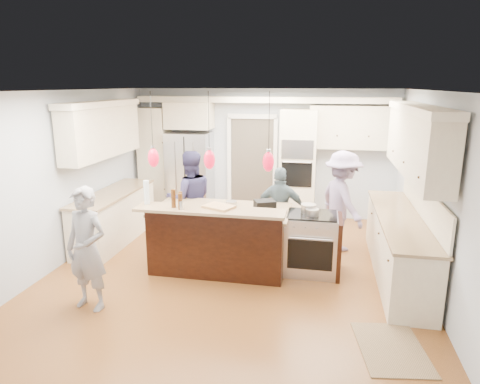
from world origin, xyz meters
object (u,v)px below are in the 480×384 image
Objects in this scene: refrigerator at (190,174)px; island_range at (313,243)px; person_bar_end at (87,249)px; kitchen_island at (221,237)px; person_far_left at (190,199)px.

refrigerator is 1.96× the size of island_range.
kitchen_island is at bearing 59.88° from person_bar_end.
kitchen_island is 1.13m from person_far_left.
person_far_left is at bearing 86.12° from person_bar_end.
person_far_left reaches higher than island_range.
kitchen_island is 2.07m from person_bar_end.
refrigerator is at bearing -98.32° from person_far_left.
refrigerator reaches higher than person_far_left.
person_bar_end is at bearing -130.74° from kitchen_island.
kitchen_island is 2.28× the size of island_range.
kitchen_island is at bearing -176.89° from island_range.
person_bar_end is (-2.75, -1.63, 0.34)m from island_range.
island_range is at bearing 135.92° from person_far_left.
person_bar_end is (-0.03, -4.12, -0.11)m from refrigerator.
kitchen_island is (1.30, -2.57, -0.41)m from refrigerator.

